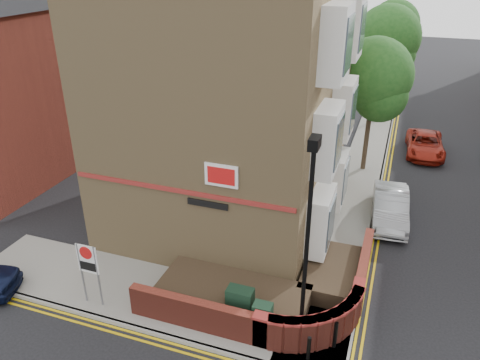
% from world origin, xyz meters
% --- Properties ---
extents(ground, '(120.00, 120.00, 0.00)m').
position_xyz_m(ground, '(0.00, 0.00, 0.00)').
color(ground, black).
rests_on(ground, ground).
extents(pavement_corner, '(13.00, 3.00, 0.12)m').
position_xyz_m(pavement_corner, '(-3.50, 1.50, 0.06)').
color(pavement_corner, gray).
rests_on(pavement_corner, ground).
extents(pavement_main, '(2.00, 32.00, 0.12)m').
position_xyz_m(pavement_main, '(2.00, 16.00, 0.06)').
color(pavement_main, gray).
rests_on(pavement_main, ground).
extents(kerb_side, '(13.00, 0.15, 0.12)m').
position_xyz_m(kerb_side, '(-3.50, 0.00, 0.06)').
color(kerb_side, gray).
rests_on(kerb_side, ground).
extents(kerb_main_near, '(0.15, 32.00, 0.12)m').
position_xyz_m(kerb_main_near, '(3.00, 16.00, 0.06)').
color(kerb_main_near, gray).
rests_on(kerb_main_near, ground).
extents(yellow_lines_side, '(13.00, 0.28, 0.01)m').
position_xyz_m(yellow_lines_side, '(-3.50, -0.25, 0.01)').
color(yellow_lines_side, gold).
rests_on(yellow_lines_side, ground).
extents(yellow_lines_main, '(0.28, 32.00, 0.01)m').
position_xyz_m(yellow_lines_main, '(3.25, 16.00, 0.01)').
color(yellow_lines_main, gold).
rests_on(yellow_lines_main, ground).
extents(corner_building, '(8.95, 10.40, 13.60)m').
position_xyz_m(corner_building, '(-2.84, 8.00, 6.23)').
color(corner_building, '#94784F').
rests_on(corner_building, ground).
extents(garden_wall, '(6.80, 6.00, 1.20)m').
position_xyz_m(garden_wall, '(0.00, 2.50, 0.00)').
color(garden_wall, maroon).
rests_on(garden_wall, ground).
extents(lamppost, '(0.25, 0.50, 6.30)m').
position_xyz_m(lamppost, '(1.60, 1.20, 3.34)').
color(lamppost, black).
rests_on(lamppost, pavement_corner).
extents(utility_cabinet_large, '(0.80, 0.45, 1.20)m').
position_xyz_m(utility_cabinet_large, '(-0.30, 1.30, 0.72)').
color(utility_cabinet_large, '#15301E').
rests_on(utility_cabinet_large, pavement_corner).
extents(utility_cabinet_small, '(0.55, 0.40, 1.10)m').
position_xyz_m(utility_cabinet_small, '(0.50, 1.00, 0.67)').
color(utility_cabinet_small, '#15301E').
rests_on(utility_cabinet_small, pavement_corner).
extents(bollard_near, '(0.11, 0.11, 0.90)m').
position_xyz_m(bollard_near, '(2.00, 0.40, 0.57)').
color(bollard_near, black).
rests_on(bollard_near, pavement_corner).
extents(bollard_far, '(0.11, 0.11, 0.90)m').
position_xyz_m(bollard_far, '(2.60, 1.20, 0.57)').
color(bollard_far, black).
rests_on(bollard_far, pavement_corner).
extents(zone_sign, '(0.72, 0.07, 2.20)m').
position_xyz_m(zone_sign, '(-5.00, 0.50, 1.64)').
color(zone_sign, slate).
rests_on(zone_sign, pavement_corner).
extents(tree_near, '(3.64, 3.65, 6.70)m').
position_xyz_m(tree_near, '(2.00, 14.05, 4.70)').
color(tree_near, '#382B1E').
rests_on(tree_near, pavement_main).
extents(tree_mid, '(4.03, 4.03, 7.42)m').
position_xyz_m(tree_mid, '(2.00, 22.05, 5.20)').
color(tree_mid, '#382B1E').
rests_on(tree_mid, pavement_main).
extents(tree_far, '(3.81, 3.81, 7.00)m').
position_xyz_m(tree_far, '(2.00, 30.05, 4.91)').
color(tree_far, '#382B1E').
rests_on(tree_far, pavement_main).
extents(traffic_light_assembly, '(0.20, 0.16, 4.20)m').
position_xyz_m(traffic_light_assembly, '(2.40, 25.00, 2.78)').
color(traffic_light_assembly, black).
rests_on(traffic_light_assembly, pavement_main).
extents(silver_car_near, '(1.69, 4.07, 1.31)m').
position_xyz_m(silver_car_near, '(3.60, 9.20, 0.65)').
color(silver_car_near, '#95999C').
rests_on(silver_car_near, ground).
extents(red_car_main, '(2.15, 4.30, 1.17)m').
position_xyz_m(red_car_main, '(5.00, 17.39, 0.58)').
color(red_car_main, maroon).
rests_on(red_car_main, ground).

